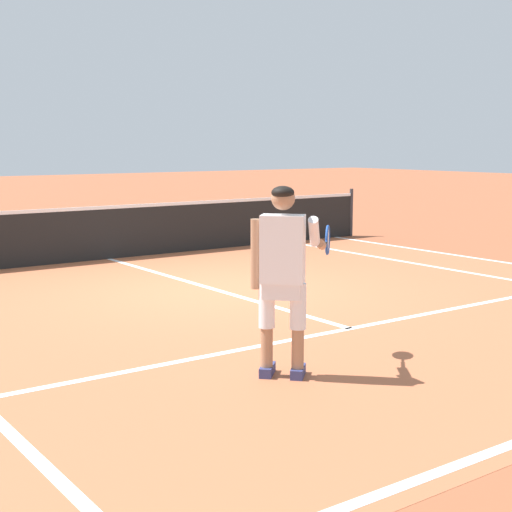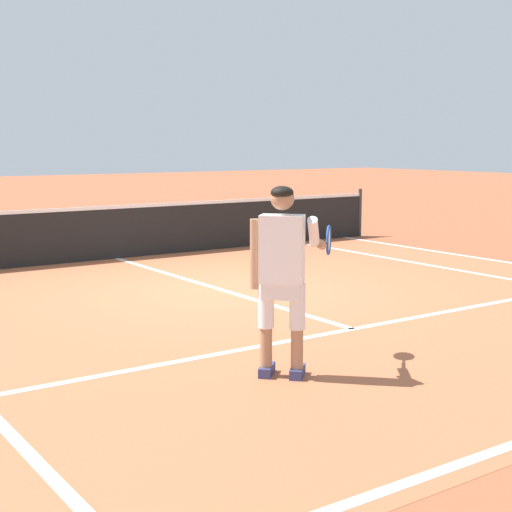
# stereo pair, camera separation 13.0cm
# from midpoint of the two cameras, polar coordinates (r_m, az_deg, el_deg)

# --- Properties ---
(ground_plane) EXTENTS (80.00, 80.00, 0.00)m
(ground_plane) POSITION_cam_midpoint_polar(r_m,az_deg,el_deg) (10.80, -2.43, -2.55)
(ground_plane) COLOR #9E5133
(court_inner_surface) EXTENTS (10.98, 9.90, 0.00)m
(court_inner_surface) POSITION_cam_midpoint_polar(r_m,az_deg,el_deg) (9.83, 1.29, -3.64)
(court_inner_surface) COLOR #B2603D
(court_inner_surface) RESTS_ON ground
(line_service) EXTENTS (8.23, 0.10, 0.01)m
(line_service) POSITION_cam_midpoint_polar(r_m,az_deg,el_deg) (8.58, 7.79, -5.51)
(line_service) COLOR white
(line_service) RESTS_ON ground
(line_centre_service) EXTENTS (0.10, 6.40, 0.01)m
(line_centre_service) POSITION_cam_midpoint_polar(r_m,az_deg,el_deg) (11.10, -3.41, -2.24)
(line_centre_service) COLOR white
(line_centre_service) RESTS_ON ground
(line_singles_right) EXTENTS (0.10, 9.50, 0.01)m
(line_singles_right) POSITION_cam_midpoint_polar(r_m,az_deg,el_deg) (12.65, 16.58, -1.25)
(line_singles_right) COLOR white
(line_singles_right) RESTS_ON ground
(tennis_net) EXTENTS (11.96, 0.08, 1.07)m
(tennis_net) POSITION_cam_midpoint_polar(r_m,az_deg,el_deg) (13.83, -10.33, 1.84)
(tennis_net) COLOR #333338
(tennis_net) RESTS_ON ground
(tennis_player) EXTENTS (1.16, 0.73, 1.71)m
(tennis_player) POSITION_cam_midpoint_polar(r_m,az_deg,el_deg) (6.62, 2.64, -0.91)
(tennis_player) COLOR navy
(tennis_player) RESTS_ON ground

